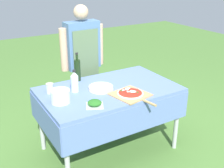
# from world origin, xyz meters

# --- Properties ---
(ground_plane) EXTENTS (12.00, 12.00, 0.00)m
(ground_plane) POSITION_xyz_m (0.00, 0.00, 0.00)
(ground_plane) COLOR #517F38
(prep_table) EXTENTS (1.41, 0.87, 0.74)m
(prep_table) POSITION_xyz_m (0.00, 0.00, 0.65)
(prep_table) COLOR #607AB7
(prep_table) RESTS_ON ground
(person_cook) EXTENTS (0.56, 0.20, 1.50)m
(person_cook) POSITION_xyz_m (0.04, 0.69, 0.89)
(person_cook) COLOR #4C4C51
(person_cook) RESTS_ON ground
(pizza_on_peel) EXTENTS (0.38, 0.51, 0.05)m
(pizza_on_peel) POSITION_xyz_m (0.10, -0.26, 0.75)
(pizza_on_peel) COLOR tan
(pizza_on_peel) RESTS_ON prep_table
(oil_bottle) EXTENTS (0.07, 0.07, 0.32)m
(oil_bottle) POSITION_xyz_m (-0.18, 0.36, 0.86)
(oil_bottle) COLOR black
(oil_bottle) RESTS_ON prep_table
(water_bottle) EXTENTS (0.08, 0.08, 0.23)m
(water_bottle) POSITION_xyz_m (-0.33, 0.10, 0.84)
(water_bottle) COLOR silver
(water_bottle) RESTS_ON prep_table
(herb_container) EXTENTS (0.20, 0.20, 0.06)m
(herb_container) POSITION_xyz_m (-0.31, -0.28, 0.76)
(herb_container) COLOR silver
(herb_container) RESTS_ON prep_table
(mixing_tub) EXTENTS (0.18, 0.18, 0.12)m
(mixing_tub) POSITION_xyz_m (-0.54, -0.05, 0.80)
(mixing_tub) COLOR silver
(mixing_tub) RESTS_ON prep_table
(plate_stack) EXTENTS (0.25, 0.25, 0.03)m
(plate_stack) POSITION_xyz_m (-0.08, 0.02, 0.75)
(plate_stack) COLOR beige
(plate_stack) RESTS_ON prep_table
(sauce_jar) EXTENTS (0.07, 0.07, 0.10)m
(sauce_jar) POSITION_xyz_m (-0.56, 0.20, 0.78)
(sauce_jar) COLOR silver
(sauce_jar) RESTS_ON prep_table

